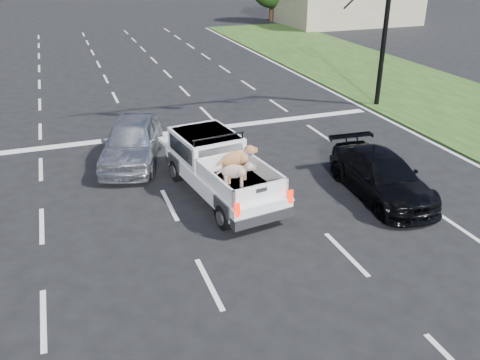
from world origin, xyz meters
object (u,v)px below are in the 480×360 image
Objects in this scene: traffic_signal at (340,1)px; black_coupe at (382,176)px; pickup_truck at (220,167)px; silver_sedan at (132,141)px.

traffic_signal is 9.44m from black_coupe.
pickup_truck reaches higher than black_coupe.
pickup_truck is at bearing -40.96° from silver_sedan.
black_coupe is (6.56, -5.11, -0.13)m from silver_sedan.
black_coupe is at bearing -109.45° from traffic_signal.
traffic_signal is 2.09× the size of black_coupe.
black_coupe is at bearing -28.90° from pickup_truck.
pickup_truck is (-7.33, -6.30, -3.86)m from traffic_signal.
silver_sedan is (-2.06, 3.38, -0.10)m from pickup_truck.
silver_sedan is 8.32m from black_coupe.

